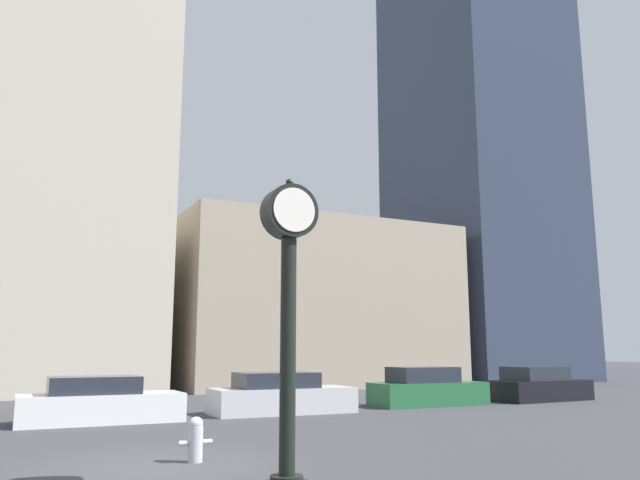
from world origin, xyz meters
name	(u,v)px	position (x,y,z in m)	size (l,w,h in m)	color
ground_plane	(159,466)	(0.00, 0.00, 0.00)	(200.00, 200.00, 0.00)	#38383D
building_tall_tower	(22,19)	(-3.35, 24.00, 20.22)	(15.37, 12.00, 40.43)	#BCB29E
building_storefront_row	(302,306)	(13.89, 24.00, 4.83)	(16.76, 12.00, 9.66)	gray
building_glass_modern	(477,152)	(28.66, 24.00, 17.19)	(10.29, 12.00, 34.38)	#2D384C
street_clock	(288,298)	(1.30, -2.87, 2.89)	(0.88, 0.75, 4.85)	black
car_white	(100,403)	(-0.08, 7.76, 0.57)	(4.63, 1.82, 1.33)	silver
car_silver	(281,396)	(5.77, 7.99, 0.58)	(4.84, 2.00, 1.36)	#BCBCC1
car_green	(427,389)	(11.97, 8.27, 0.62)	(4.54, 1.90, 1.46)	#236038
car_black	(539,386)	(17.62, 8.13, 0.60)	(4.59, 2.14, 1.41)	black
fire_hydrant_near	(196,439)	(0.71, 0.13, 0.42)	(0.64, 0.28, 0.83)	#B7B7BC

